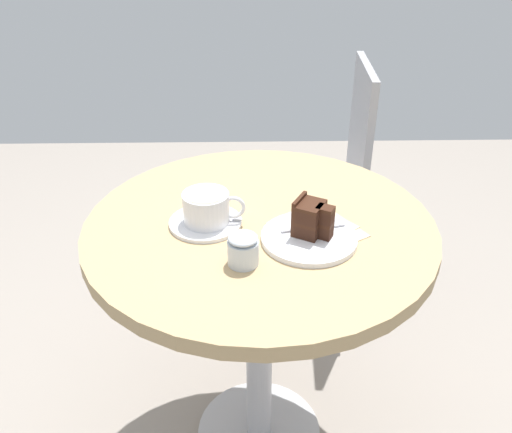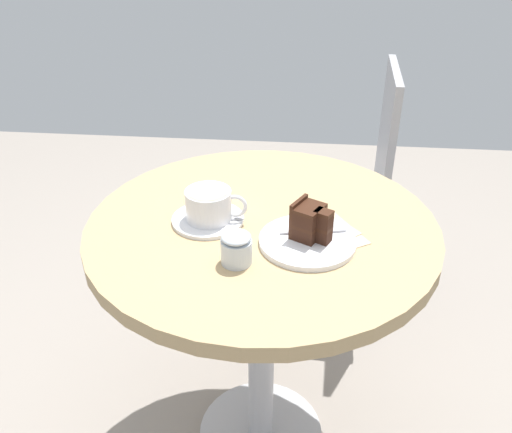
{
  "view_description": "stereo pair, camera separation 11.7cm",
  "coord_description": "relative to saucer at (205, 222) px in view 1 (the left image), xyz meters",
  "views": [
    {
      "loc": [
        -0.03,
        -1.05,
        1.38
      ],
      "look_at": [
        -0.01,
        -0.04,
        0.78
      ],
      "focal_mm": 38.0,
      "sensor_mm": 36.0,
      "label": 1
    },
    {
      "loc": [
        0.09,
        -1.05,
        1.38
      ],
      "look_at": [
        -0.01,
        -0.04,
        0.78
      ],
      "focal_mm": 38.0,
      "sensor_mm": 36.0,
      "label": 2
    }
  ],
  "objects": [
    {
      "name": "fork",
      "position": [
        0.25,
        -0.04,
        0.01
      ],
      "size": [
        0.14,
        0.05,
        0.0
      ],
      "rotation": [
        0.0,
        0.0,
        0.24
      ],
      "color": "#B7B7BC",
      "rests_on": "cake_plate"
    },
    {
      "name": "napkin",
      "position": [
        0.25,
        -0.02,
        -0.0
      ],
      "size": [
        0.23,
        0.23,
        0.0
      ],
      "rotation": [
        0.0,
        0.0,
        2.12
      ],
      "color": "beige",
      "rests_on": "cafe_table"
    },
    {
      "name": "cafe_chair",
      "position": [
        0.39,
        0.66,
        -0.21
      ],
      "size": [
        0.4,
        0.4,
        0.91
      ],
      "rotation": [
        0.0,
        0.0,
        4.66
      ],
      "color": "#9E9EA3",
      "rests_on": "ground"
    },
    {
      "name": "cafe_table",
      "position": [
        0.12,
        0.01,
        -0.12
      ],
      "size": [
        0.8,
        0.8,
        0.74
      ],
      "color": "tan",
      "rests_on": "ground"
    },
    {
      "name": "cake_slice",
      "position": [
        0.23,
        -0.06,
        0.04
      ],
      "size": [
        0.09,
        0.08,
        0.08
      ],
      "rotation": [
        0.0,
        0.0,
        5.79
      ],
      "color": "#381E14",
      "rests_on": "cake_plate"
    },
    {
      "name": "teaspoon",
      "position": [
        0.05,
        0.02,
        0.01
      ],
      "size": [
        0.09,
        0.07,
        0.0
      ],
      "rotation": [
        0.0,
        0.0,
        5.6
      ],
      "color": "#B7B7BC",
      "rests_on": "saucer"
    },
    {
      "name": "sugar_pot",
      "position": [
        0.09,
        -0.15,
        0.03
      ],
      "size": [
        0.06,
        0.06,
        0.07
      ],
      "color": "silver",
      "rests_on": "cafe_table"
    },
    {
      "name": "saucer",
      "position": [
        0.0,
        0.0,
        0.0
      ],
      "size": [
        0.16,
        0.16,
        0.01
      ],
      "color": "white",
      "rests_on": "cafe_table"
    },
    {
      "name": "cake_plate",
      "position": [
        0.23,
        -0.07,
        0.0
      ],
      "size": [
        0.21,
        0.21,
        0.01
      ],
      "color": "white",
      "rests_on": "cafe_table"
    },
    {
      "name": "coffee_cup",
      "position": [
        0.01,
        -0.0,
        0.04
      ],
      "size": [
        0.14,
        0.1,
        0.07
      ],
      "color": "white",
      "rests_on": "saucer"
    }
  ]
}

